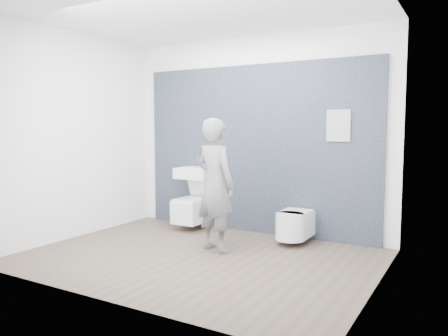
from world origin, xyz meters
The scene contains 8 objects.
ground centered at (0.00, 0.00, 0.00)m, with size 4.00×4.00×0.00m, color brown.
room_shell centered at (0.00, 0.00, 1.74)m, with size 4.00×4.00×4.00m.
tile_wall centered at (0.00, 1.47, 0.00)m, with size 3.60×0.06×2.40m, color black.
washbasin centered at (-0.87, 1.24, 0.84)m, with size 0.54×0.40×0.40m.
toilet_square centered at (-0.87, 1.16, 0.30)m, with size 0.40×0.58×0.76m.
toilet_rounded centered at (0.75, 1.12, 0.25)m, with size 0.38×0.64×0.34m.
info_placard centered at (1.22, 1.43, 0.00)m, with size 0.31×0.03×0.41m, color white.
visitor centered at (0.03, 0.34, 0.81)m, with size 0.59×0.39×1.63m, color slate.
Camera 1 is at (2.76, -4.18, 1.51)m, focal length 35.00 mm.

